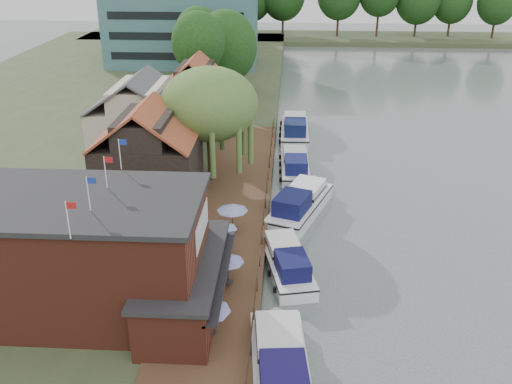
{
  "coord_description": "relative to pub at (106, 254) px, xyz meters",
  "views": [
    {
      "loc": [
        -3.56,
        -29.23,
        21.69
      ],
      "look_at": [
        -6.0,
        12.0,
        3.0
      ],
      "focal_mm": 40.0,
      "sensor_mm": 36.0,
      "label": 1
    }
  ],
  "objects": [
    {
      "name": "ground",
      "position": [
        14.0,
        1.0,
        -4.65
      ],
      "size": [
        260.0,
        260.0,
        0.0
      ],
      "primitive_type": "plane",
      "color": "#495454",
      "rests_on": "ground"
    },
    {
      "name": "land_bank",
      "position": [
        -16.0,
        36.0,
        -4.15
      ],
      "size": [
        50.0,
        140.0,
        1.0
      ],
      "primitive_type": "cube",
      "color": "#384728",
      "rests_on": "ground"
    },
    {
      "name": "quay_deck",
      "position": [
        6.0,
        11.0,
        -3.6
      ],
      "size": [
        6.0,
        50.0,
        0.1
      ],
      "primitive_type": "cube",
      "color": "#47301E",
      "rests_on": "land_bank"
    },
    {
      "name": "quay_rail",
      "position": [
        8.7,
        11.5,
        -3.15
      ],
      "size": [
        0.2,
        49.0,
        1.0
      ],
      "primitive_type": null,
      "color": "black",
      "rests_on": "land_bank"
    },
    {
      "name": "pub",
      "position": [
        0.0,
        0.0,
        0.0
      ],
      "size": [
        20.0,
        11.0,
        7.3
      ],
      "primitive_type": null,
      "color": "maroon",
      "rests_on": "land_bank"
    },
    {
      "name": "hotel_block",
      "position": [
        -8.0,
        71.0,
        2.5
      ],
      "size": [
        25.4,
        12.4,
        12.3
      ],
      "primitive_type": null,
      "color": "#38666B",
      "rests_on": "land_bank"
    },
    {
      "name": "cottage_a",
      "position": [
        -1.0,
        15.0,
        0.6
      ],
      "size": [
        8.6,
        7.6,
        8.5
      ],
      "primitive_type": null,
      "color": "black",
      "rests_on": "land_bank"
    },
    {
      "name": "cottage_b",
      "position": [
        -4.0,
        25.0,
        0.6
      ],
      "size": [
        9.6,
        8.6,
        8.5
      ],
      "primitive_type": null,
      "color": "beige",
      "rests_on": "land_bank"
    },
    {
      "name": "cottage_c",
      "position": [
        0.0,
        34.0,
        0.6
      ],
      "size": [
        7.6,
        7.6,
        8.5
      ],
      "primitive_type": null,
      "color": "black",
      "rests_on": "land_bank"
    },
    {
      "name": "willow",
      "position": [
        3.5,
        20.0,
        1.56
      ],
      "size": [
        8.6,
        8.6,
        10.43
      ],
      "primitive_type": null,
      "color": "#476B2D",
      "rests_on": "land_bank"
    },
    {
      "name": "umbrella_0",
      "position": [
        6.37,
        -2.74,
        -2.36
      ],
      "size": [
        2.41,
        2.41,
        2.38
      ],
      "primitive_type": null,
      "color": "#1E1A91",
      "rests_on": "quay_deck"
    },
    {
      "name": "umbrella_1",
      "position": [
        5.79,
        0.24,
        -2.36
      ],
      "size": [
        2.21,
        2.21,
        2.38
      ],
      "primitive_type": null,
      "color": "#1B3298",
      "rests_on": "quay_deck"
    },
    {
      "name": "umbrella_2",
      "position": [
        6.84,
        2.42,
        -2.36
      ],
      "size": [
        2.11,
        2.11,
        2.38
      ],
      "primitive_type": null,
      "color": "navy",
      "rests_on": "quay_deck"
    },
    {
      "name": "umbrella_3",
      "position": [
        6.03,
        6.76,
        -2.36
      ],
      "size": [
        2.09,
        2.09,
        2.38
      ],
      "primitive_type": null,
      "color": "navy",
      "rests_on": "quay_deck"
    },
    {
      "name": "umbrella_4",
      "position": [
        6.43,
        9.73,
        -2.36
      ],
      "size": [
        2.36,
        2.36,
        2.38
      ],
      "primitive_type": null,
      "color": "navy",
      "rests_on": "quay_deck"
    },
    {
      "name": "cruiser_0",
      "position": [
        10.35,
        -4.69,
        -3.38
      ],
      "size": [
        4.31,
        10.64,
        2.53
      ],
      "primitive_type": null,
      "rotation": [
        0.0,
        0.0,
        0.09
      ],
      "color": "silver",
      "rests_on": "ground"
    },
    {
      "name": "cruiser_1",
      "position": [
        10.58,
        6.09,
        -3.54
      ],
      "size": [
        4.93,
        9.67,
        2.21
      ],
      "primitive_type": null,
      "rotation": [
        0.0,
        0.0,
        0.22
      ],
      "color": "white",
      "rests_on": "ground"
    },
    {
      "name": "cruiser_2",
      "position": [
        11.59,
        15.31,
        -3.36
      ],
      "size": [
        6.82,
        11.1,
        2.59
      ],
      "primitive_type": null,
      "rotation": [
        0.0,
        0.0,
        -0.35
      ],
      "color": "white",
      "rests_on": "ground"
    },
    {
      "name": "cruiser_3",
      "position": [
        11.22,
        24.33,
        -3.49
      ],
      "size": [
        3.38,
        9.71,
        2.32
      ],
      "primitive_type": null,
      "rotation": [
        0.0,
        0.0,
        0.03
      ],
      "color": "silver",
      "rests_on": "ground"
    },
    {
      "name": "cruiser_4",
      "position": [
        11.22,
        35.36,
        -3.32
      ],
      "size": [
        3.5,
        10.79,
        2.65
      ],
      "primitive_type": null,
      "rotation": [
        0.0,
        0.0,
        -0.0
      ],
      "color": "silver",
      "rests_on": "ground"
    },
    {
      "name": "bank_tree_0",
      "position": [
        -0.83,
        42.36,
        2.57
      ],
      "size": [
        6.56,
        6.56,
        12.44
      ],
      "primitive_type": null,
      "color": "#143811",
      "rests_on": "land_bank"
    },
    {
      "name": "bank_tree_1",
      "position": [
        1.63,
        50.42,
        2.2
      ],
      "size": [
        8.62,
        8.62,
        11.71
      ],
      "primitive_type": null,
      "color": "#143811",
      "rests_on": "land_bank"
    },
    {
      "name": "bank_tree_2",
      "position": [
        -3.6,
        60.34,
        1.86
      ],
      "size": [
        7.34,
        7.34,
        11.01
      ],
      "primitive_type": null,
      "color": "#143811",
      "rests_on": "land_bank"
    },
    {
      "name": "bank_tree_3",
      "position": [
        -0.31,
        77.88,
        2.25
      ],
      "size": [
        7.02,
        7.02,
        11.79
      ],
      "primitive_type": null,
      "color": "#143811",
      "rests_on": "land_bank"
    },
    {
      "name": "bank_tree_4",
      "position": [
        -4.29,
        86.85,
        3.09
      ],
      "size": [
        6.68,
        6.68,
        13.47
      ],
      "primitive_type": null,
      "color": "#143811",
      "rests_on": "land_bank"
    },
    {
      "name": "bank_tree_5",
      "position": [
        -3.27,
        96.24,
        3.24
      ],
      "size": [
        7.37,
        7.37,
        13.78
      ],
      "primitive_type": null,
      "color": "#143811",
      "rests_on": "land_bank"
    }
  ]
}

